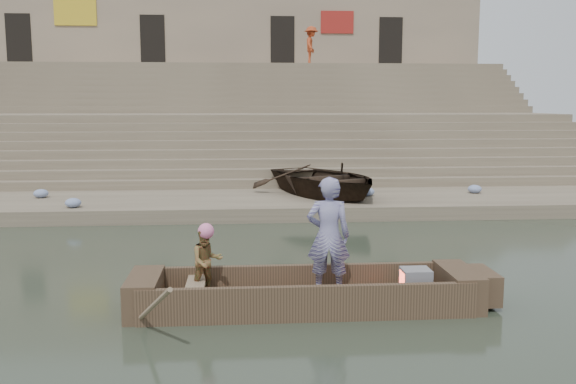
{
  "coord_description": "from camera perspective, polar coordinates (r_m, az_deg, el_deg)",
  "views": [
    {
      "loc": [
        2.63,
        -10.89,
        3.33
      ],
      "look_at": [
        3.64,
        2.33,
        1.4
      ],
      "focal_mm": 39.04,
      "sensor_mm": 36.0,
      "label": 1
    }
  ],
  "objects": [
    {
      "name": "lower_landing",
      "position": [
        19.33,
        -12.14,
        -1.22
      ],
      "size": [
        32.0,
        4.0,
        0.4
      ],
      "primitive_type": "cube",
      "color": "#82735D",
      "rests_on": "ground"
    },
    {
      "name": "rowboat_trim",
      "position": [
        10.25,
        2.7,
        -8.89
      ],
      "size": [
        6.04,
        2.63,
        1.78
      ],
      "color": "brown",
      "rests_on": "ground"
    },
    {
      "name": "upper_landing",
      "position": [
        33.51,
        -8.95,
        6.94
      ],
      "size": [
        32.0,
        3.0,
        5.2
      ],
      "primitive_type": "cube",
      "color": "#82735D",
      "rests_on": "ground"
    },
    {
      "name": "building_wall",
      "position": [
        37.55,
        -8.56,
        11.67
      ],
      "size": [
        32.0,
        5.07,
        11.2
      ],
      "color": "#9C866A",
      "rests_on": "ground"
    },
    {
      "name": "main_rowboat",
      "position": [
        10.29,
        1.51,
        -9.96
      ],
      "size": [
        5.0,
        1.3,
        0.22
      ],
      "primitive_type": "cube",
      "color": "brown",
      "rests_on": "ground"
    },
    {
      "name": "rowing_man",
      "position": [
        10.24,
        -7.43,
        -6.26
      ],
      "size": [
        0.65,
        0.58,
        1.11
      ],
      "primitive_type": "imported",
      "rotation": [
        0.0,
        0.0,
        0.35
      ],
      "color": "#297D30",
      "rests_on": "main_rowboat"
    },
    {
      "name": "television",
      "position": [
        10.54,
        11.49,
        -7.93
      ],
      "size": [
        0.46,
        0.42,
        0.4
      ],
      "color": "slate",
      "rests_on": "main_rowboat"
    },
    {
      "name": "ground",
      "position": [
        11.69,
        -17.39,
        -8.66
      ],
      "size": [
        120.0,
        120.0,
        0.0
      ],
      "primitive_type": "plane",
      "color": "#2A3427",
      "rests_on": "ground"
    },
    {
      "name": "mid_landing",
      "position": [
        26.6,
        -10.07,
        4.0
      ],
      "size": [
        32.0,
        3.0,
        2.8
      ],
      "primitive_type": "cube",
      "color": "#82735D",
      "rests_on": "ground"
    },
    {
      "name": "ghat_steps",
      "position": [
        28.25,
        -9.75,
        5.06
      ],
      "size": [
        32.0,
        11.0,
        5.2
      ],
      "color": "#82735D",
      "rests_on": "ground"
    },
    {
      "name": "standing_man",
      "position": [
        10.11,
        3.7,
        -4.0
      ],
      "size": [
        0.75,
        0.54,
        1.92
      ],
      "primitive_type": "imported",
      "rotation": [
        0.0,
        0.0,
        3.03
      ],
      "color": "navy",
      "rests_on": "main_rowboat"
    },
    {
      "name": "pedestrian",
      "position": [
        32.82,
        2.14,
        13.21
      ],
      "size": [
        0.93,
        1.34,
        1.9
      ],
      "primitive_type": "imported",
      "rotation": [
        0.0,
        0.0,
        1.38
      ],
      "color": "#AF3E1D",
      "rests_on": "upper_landing"
    },
    {
      "name": "cloth_bundles",
      "position": [
        19.05,
        -3.8,
        -0.18
      ],
      "size": [
        14.04,
        2.33,
        0.26
      ],
      "color": "#3F5999",
      "rests_on": "lower_landing"
    },
    {
      "name": "beached_rowboat",
      "position": [
        19.58,
        3.38,
        1.17
      ],
      "size": [
        5.2,
        5.91,
        1.02
      ],
      "primitive_type": "imported",
      "rotation": [
        0.0,
        0.0,
        0.42
      ],
      "color": "#2D2116",
      "rests_on": "lower_landing"
    }
  ]
}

